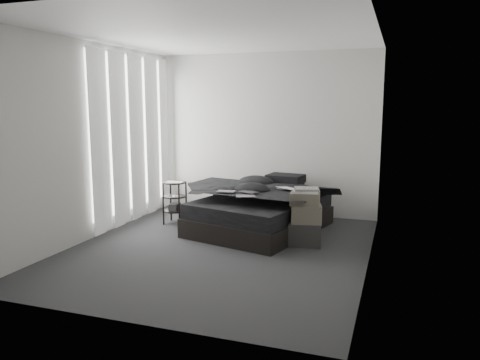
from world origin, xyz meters
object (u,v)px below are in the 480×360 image
(side_stand, at_px, (175,203))
(box_lower, at_px, (305,233))
(laptop, at_px, (284,184))
(bed, at_px, (260,221))

(side_stand, relative_size, box_lower, 1.54)
(laptop, xyz_separation_m, box_lower, (0.40, -0.45, -0.55))
(bed, bearing_deg, laptop, 7.50)
(laptop, height_order, box_lower, laptop)
(bed, distance_m, side_stand, 1.35)
(laptop, bearing_deg, box_lower, -16.37)
(bed, distance_m, box_lower, 0.90)
(bed, relative_size, side_stand, 3.06)
(side_stand, bearing_deg, box_lower, -12.33)
(bed, bearing_deg, box_lower, -19.03)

